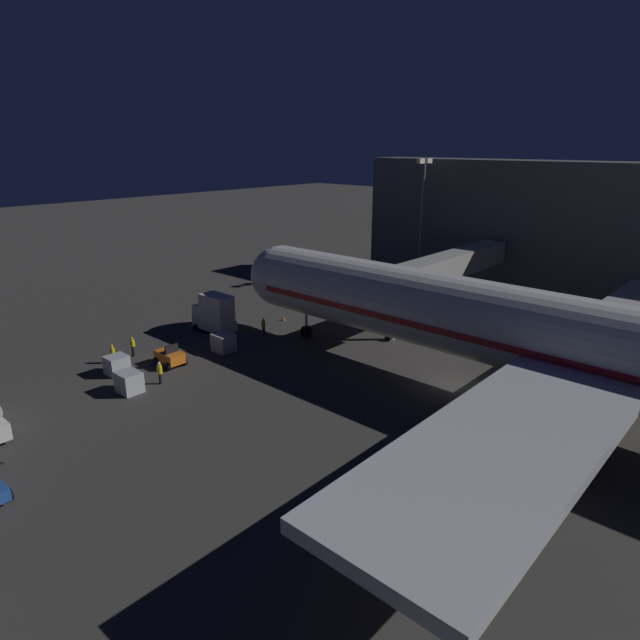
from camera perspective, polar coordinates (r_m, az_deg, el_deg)
ground_plane at (r=44.53m, az=14.06°, el=-6.56°), size 320.00×320.00×0.00m
airliner_at_gate at (r=38.99m, az=30.04°, el=-3.36°), size 49.61×70.37×19.04m
jet_bridge at (r=57.90m, az=12.14°, el=5.19°), size 24.08×3.40×7.16m
apron_floodlight_mast at (r=73.03m, az=10.64°, el=11.05°), size 2.90×0.50×16.31m
catering_truck at (r=55.10m, az=-11.03°, el=0.67°), size 2.36×4.76×3.97m
baggage_tug_lead at (r=48.20m, az=-15.51°, el=-3.74°), size 1.86×2.56×1.95m
baggage_container_near_belt at (r=47.85m, az=-20.57°, el=-4.43°), size 1.67×1.57×1.55m
baggage_container_far_row at (r=44.12m, az=-19.42°, el=-6.17°), size 1.55×1.84×1.62m
baggage_container_spare at (r=50.30m, az=-10.11°, el=-2.36°), size 1.64×1.79×1.65m
ground_crew_near_nose_gear at (r=44.70m, az=-16.49°, el=-5.24°), size 0.40×0.40×1.86m
ground_crew_by_belt_loader at (r=53.65m, az=-5.96°, el=-0.65°), size 0.40×0.40×1.82m
ground_crew_marshaller_fwd at (r=51.12m, az=-19.09°, el=-2.56°), size 0.40×0.40×1.81m
ground_crew_walking_aft at (r=50.15m, az=-20.98°, el=-3.26°), size 0.40×0.40×1.70m
traffic_cone_nose_port at (r=58.37m, az=-3.87°, el=0.22°), size 0.36×0.36×0.55m
traffic_cone_nose_starboard at (r=55.57m, az=-7.12°, el=-0.82°), size 0.36×0.36×0.55m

